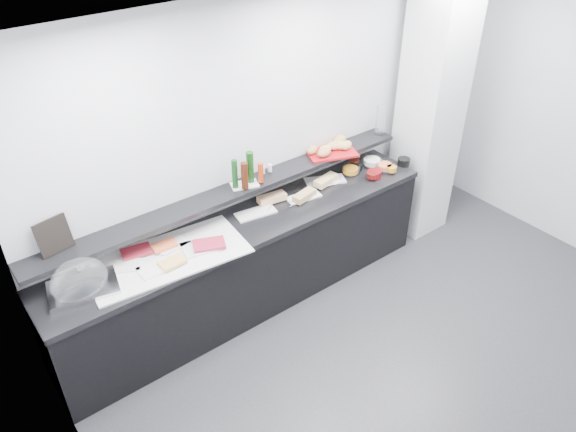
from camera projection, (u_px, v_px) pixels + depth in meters
ground at (442, 379)px, 4.52m from camera, size 5.00×5.00×0.00m
back_wall at (290, 140)px, 5.06m from camera, size 5.00×0.02×2.70m
ceiling at (520, 46)px, 3.00m from camera, size 5.00×5.00×0.00m
column at (430, 111)px, 5.59m from camera, size 0.50×0.50×2.70m
buffet_cabinet at (249, 266)px, 5.04m from camera, size 3.60×0.60×0.85m
counter_top at (247, 225)px, 4.78m from camera, size 3.62×0.62×0.05m
wall_shelf at (234, 191)px, 4.75m from camera, size 3.60×0.25×0.04m
cloche_base at (83, 288)px, 4.05m from camera, size 0.55×0.43×0.04m
cloche_dome at (79, 280)px, 3.96m from camera, size 0.41×0.28×0.34m
linen_runner at (167, 257)px, 4.37m from camera, size 1.29×0.71×0.01m
platter_meat_a at (121, 265)px, 4.26m from camera, size 0.33×0.29×0.01m
food_meat_a at (136, 251)px, 4.38m from camera, size 0.26×0.19×0.02m
platter_salmon at (172, 245)px, 4.48m from camera, size 0.29×0.21×0.01m
food_salmon at (164, 246)px, 4.44m from camera, size 0.20×0.13×0.02m
platter_cheese at (156, 268)px, 4.24m from camera, size 0.26×0.17×0.01m
food_cheese at (172, 262)px, 4.26m from camera, size 0.20×0.14×0.02m
platter_meat_b at (202, 246)px, 4.46m from camera, size 0.36×0.27×0.01m
food_meat_b at (209, 244)px, 4.45m from camera, size 0.29×0.25×0.02m
sandwich_plate_left at (256, 213)px, 4.88m from camera, size 0.38×0.21×0.01m
sandwich_food_left at (272, 198)px, 5.01m from camera, size 0.27×0.14×0.06m
tongs_left at (271, 206)px, 4.95m from camera, size 0.14×0.09×0.01m
sandwich_plate_mid at (304, 197)px, 5.09m from camera, size 0.34×0.18×0.01m
sandwich_food_mid at (304, 195)px, 5.04m from camera, size 0.25×0.14×0.06m
tongs_mid at (296, 204)px, 4.97m from camera, size 0.16×0.01×0.01m
sandwich_plate_right at (325, 180)px, 5.33m from camera, size 0.41×0.31×0.01m
sandwich_food_right at (326, 180)px, 5.26m from camera, size 0.27×0.14×0.06m
tongs_right at (331, 185)px, 5.24m from camera, size 0.16×0.04×0.01m
bowl_glass_fruit at (351, 170)px, 5.45m from camera, size 0.19×0.19×0.07m
fill_glass_fruit at (351, 170)px, 5.42m from camera, size 0.18×0.18×0.05m
bowl_black_jam at (356, 166)px, 5.51m from camera, size 0.13×0.13×0.07m
fill_black_jam at (354, 162)px, 5.55m from camera, size 0.13×0.13×0.05m
bowl_glass_cream at (372, 162)px, 5.57m from camera, size 0.20×0.20×0.07m
fill_glass_cream at (372, 161)px, 5.56m from camera, size 0.20×0.20×0.05m
bowl_red_jam at (374, 174)px, 5.38m from camera, size 0.17×0.17×0.07m
fill_red_jam at (373, 175)px, 5.35m from camera, size 0.14×0.14×0.05m
bowl_glass_salmon at (384, 167)px, 5.49m from camera, size 0.18×0.18×0.07m
fill_glass_salmon at (385, 166)px, 5.48m from camera, size 0.18×0.18×0.05m
bowl_black_fruit at (404, 162)px, 5.58m from camera, size 0.15×0.15×0.07m
fill_black_fruit at (391, 169)px, 5.44m from camera, size 0.10×0.10×0.05m
framed_print at (54, 236)px, 3.97m from camera, size 0.25×0.11×0.26m
print_art at (51, 234)px, 3.99m from camera, size 0.20×0.09×0.22m
condiment_tray at (245, 185)px, 4.79m from camera, size 0.26×0.21×0.01m
bottle_green_a at (235, 174)px, 4.67m from camera, size 0.06×0.06×0.26m
bottle_brown at (245, 176)px, 4.67m from camera, size 0.07×0.07×0.24m
bottle_green_b at (250, 167)px, 4.75m from camera, size 0.08×0.08×0.28m
bottle_hot at (261, 173)px, 4.77m from camera, size 0.05×0.05×0.18m
shaker_salt at (263, 170)px, 4.92m from camera, size 0.04×0.04×0.07m
shaker_pepper at (270, 168)px, 4.95m from camera, size 0.04×0.04×0.07m
bread_tray at (331, 152)px, 5.28m from camera, size 0.54×0.46×0.02m
bread_roll_nw at (312, 150)px, 5.20m from camera, size 0.15×0.12×0.08m
bread_roll_ne at (340, 140)px, 5.37m from camera, size 0.17×0.12×0.08m
bread_roll_sw at (324, 152)px, 5.16m from camera, size 0.17×0.12×0.08m
bread_roll_s at (346, 145)px, 5.28m from camera, size 0.15×0.12×0.08m
bread_roll_se at (341, 145)px, 5.27m from camera, size 0.16×0.14×0.08m
bread_roll_midw at (325, 150)px, 5.20m from camera, size 0.16×0.12×0.08m
bread_roll_mide at (334, 145)px, 5.27m from camera, size 0.18×0.14×0.08m
carafe at (380, 120)px, 5.52m from camera, size 0.12×0.12×0.30m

